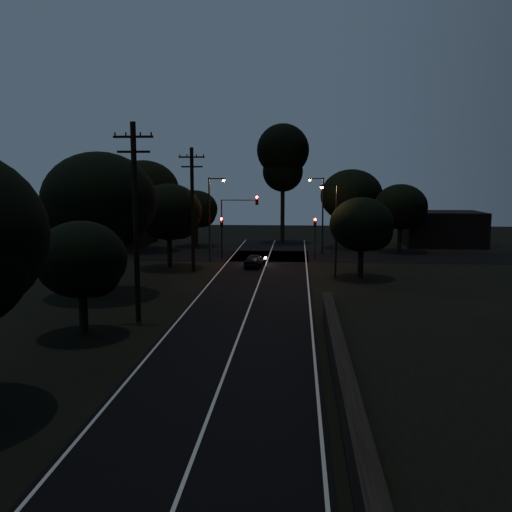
{
  "coord_description": "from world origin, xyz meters",
  "views": [
    {
      "loc": [
        2.96,
        -15.81,
        8.03
      ],
      "look_at": [
        0.0,
        24.0,
        2.5
      ],
      "focal_mm": 40.0,
      "sensor_mm": 36.0,
      "label": 1
    }
  ],
  "objects": [
    {
      "name": "tree_far_ne",
      "position": [
        9.25,
        49.86,
        5.78
      ],
      "size": [
        7.07,
        7.07,
        8.94
      ],
      "color": "black",
      "rests_on": "ground"
    },
    {
      "name": "utility_pole_far",
      "position": [
        -6.0,
        32.0,
        5.48
      ],
      "size": [
        2.2,
        0.3,
        10.5
      ],
      "color": "black",
      "rests_on": "ground"
    },
    {
      "name": "signal_right",
      "position": [
        4.6,
        39.99,
        2.84
      ],
      "size": [
        0.28,
        0.35,
        4.1
      ],
      "color": "black",
      "rests_on": "ground"
    },
    {
      "name": "tree_left_c",
      "position": [
        -10.23,
        21.84,
        6.31
      ],
      "size": [
        7.72,
        7.72,
        9.75
      ],
      "color": "black",
      "rests_on": "ground"
    },
    {
      "name": "tree_left_b",
      "position": [
        -7.84,
        11.91,
        3.8
      ],
      "size": [
        4.62,
        4.62,
        5.87
      ],
      "color": "black",
      "rests_on": "ground"
    },
    {
      "name": "building_left",
      "position": [
        -20.0,
        52.0,
        2.2
      ],
      "size": [
        10.0,
        8.0,
        4.4
      ],
      "primitive_type": "cube",
      "color": "black",
      "rests_on": "ground"
    },
    {
      "name": "streetlight_a",
      "position": [
        -5.31,
        38.0,
        4.64
      ],
      "size": [
        1.66,
        0.26,
        8.0
      ],
      "color": "black",
      "rests_on": "ground"
    },
    {
      "name": "tree_far_w",
      "position": [
        -13.73,
        45.84,
        6.42
      ],
      "size": [
        7.75,
        7.75,
        9.88
      ],
      "color": "black",
      "rests_on": "ground"
    },
    {
      "name": "streetlight_b",
      "position": [
        5.31,
        44.0,
        4.64
      ],
      "size": [
        1.66,
        0.26,
        8.0
      ],
      "color": "black",
      "rests_on": "ground"
    },
    {
      "name": "tree_right_a",
      "position": [
        8.18,
        29.9,
        4.19
      ],
      "size": [
        5.09,
        5.09,
        6.47
      ],
      "color": "black",
      "rests_on": "ground"
    },
    {
      "name": "streetlight_c",
      "position": [
        5.83,
        30.0,
        4.35
      ],
      "size": [
        1.46,
        0.26,
        7.5
      ],
      "color": "black",
      "rests_on": "ground"
    },
    {
      "name": "ground",
      "position": [
        0.0,
        0.0,
        0.0
      ],
      "size": [
        160.0,
        160.0,
        0.0
      ],
      "primitive_type": "plane",
      "color": "black"
    },
    {
      "name": "signal_mast",
      "position": [
        -2.91,
        39.99,
        4.34
      ],
      "size": [
        3.7,
        0.35,
        6.25
      ],
      "color": "black",
      "rests_on": "ground"
    },
    {
      "name": "tall_pine",
      "position": [
        1.0,
        55.0,
        10.48
      ],
      "size": [
        6.39,
        6.39,
        14.53
      ],
      "color": "black",
      "rests_on": "ground"
    },
    {
      "name": "retaining_wall",
      "position": [
        7.74,
        3.0,
        0.62
      ],
      "size": [
        6.93,
        26.0,
        1.6
      ],
      "color": "black",
      "rests_on": "ground"
    },
    {
      "name": "car",
      "position": [
        -0.89,
        34.62,
        0.61
      ],
      "size": [
        1.98,
        3.78,
        1.23
      ],
      "primitive_type": "imported",
      "rotation": [
        0.0,
        0.0,
        2.99
      ],
      "color": "black",
      "rests_on": "ground"
    },
    {
      "name": "building_right",
      "position": [
        20.0,
        53.0,
        2.0
      ],
      "size": [
        9.0,
        7.0,
        4.0
      ],
      "primitive_type": "cube",
      "color": "black",
      "rests_on": "ground"
    },
    {
      "name": "tree_far_nw",
      "position": [
        -8.82,
        49.9,
        4.22
      ],
      "size": [
        5.15,
        5.15,
        6.53
      ],
      "color": "black",
      "rests_on": "ground"
    },
    {
      "name": "utility_pole_mid",
      "position": [
        -6.0,
        15.0,
        5.74
      ],
      "size": [
        2.2,
        0.3,
        11.0
      ],
      "color": "black",
      "rests_on": "ground"
    },
    {
      "name": "tree_far_e",
      "position": [
        14.2,
        46.88,
        4.73
      ],
      "size": [
        5.76,
        5.76,
        7.3
      ],
      "color": "black",
      "rests_on": "ground"
    },
    {
      "name": "tree_left_d",
      "position": [
        -8.29,
        33.88,
        4.86
      ],
      "size": [
        5.91,
        5.91,
        7.5
      ],
      "color": "black",
      "rests_on": "ground"
    },
    {
      "name": "signal_left",
      "position": [
        -4.6,
        39.99,
        2.84
      ],
      "size": [
        0.28,
        0.35,
        4.1
      ],
      "color": "black",
      "rests_on": "ground"
    },
    {
      "name": "road_surface",
      "position": [
        0.0,
        31.12,
        0.01
      ],
      "size": [
        60.0,
        70.0,
        0.03
      ],
      "color": "black",
      "rests_on": "ground"
    }
  ]
}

